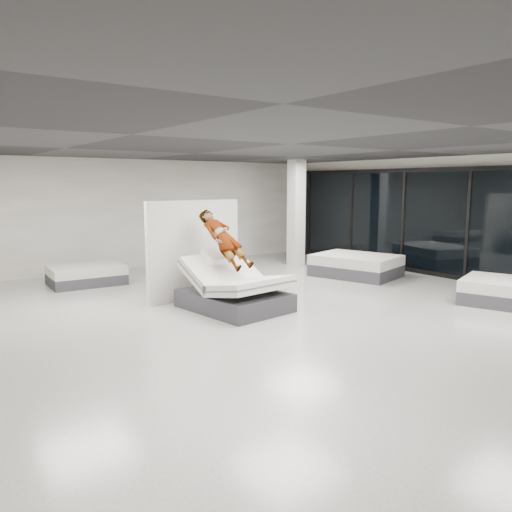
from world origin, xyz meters
name	(u,v)px	position (x,y,z in m)	size (l,w,h in m)	color
room	(290,232)	(0.00, 0.00, 1.60)	(14.00, 14.04, 3.20)	beige
hero_bed	(234,291)	(-0.54, 1.05, 0.38)	(1.76, 2.19, 1.18)	#333338
person	(224,248)	(-0.58, 1.36, 1.21)	(0.59, 0.39, 1.63)	slate
remote	(244,258)	(-0.32, 1.04, 1.02)	(0.05, 0.14, 0.03)	black
divider_panel	(195,250)	(-0.67, 2.41, 1.07)	(2.35, 0.11, 2.14)	silver
flat_bed_right_far	(356,266)	(4.11, 2.12, 0.29)	(2.10, 2.46, 0.58)	#333338
flat_bed_left_far	(86,275)	(-2.15, 5.31, 0.24)	(1.79, 1.39, 0.47)	#333338
column	(296,213)	(4.00, 4.50, 1.60)	(0.40, 0.40, 3.20)	silver
storefront_glazing	(468,225)	(5.90, 0.00, 1.45)	(0.12, 13.40, 2.92)	#1C262F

